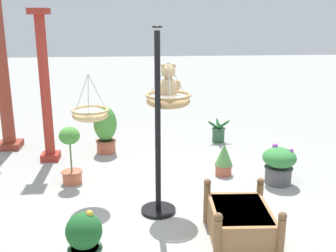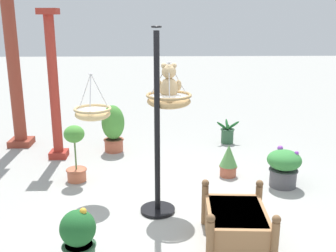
% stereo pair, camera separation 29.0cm
% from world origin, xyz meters
% --- Properties ---
extents(ground_plane, '(40.00, 40.00, 0.00)m').
position_xyz_m(ground_plane, '(0.00, 0.00, 0.00)').
color(ground_plane, '#9E9E99').
extents(display_pole_central, '(0.44, 0.44, 2.31)m').
position_xyz_m(display_pole_central, '(-0.13, -0.05, 0.70)').
color(display_pole_central, black).
rests_on(display_pole_central, ground).
extents(hanging_basket_with_teddy, '(0.57, 0.57, 0.57)m').
position_xyz_m(hanging_basket_with_teddy, '(0.02, 0.20, 1.40)').
color(hanging_basket_with_teddy, tan).
extents(teddy_bear, '(0.32, 0.29, 0.46)m').
position_xyz_m(teddy_bear, '(0.02, 0.22, 1.60)').
color(teddy_bear, tan).
extents(hanging_basket_left_high, '(0.50, 0.50, 0.62)m').
position_xyz_m(hanging_basket_left_high, '(-0.98, 0.48, 1.17)').
color(hanging_basket_left_high, tan).
extents(greenhouse_pillar_left, '(0.31, 0.31, 2.53)m').
position_xyz_m(greenhouse_pillar_left, '(-1.86, 2.02, 1.22)').
color(greenhouse_pillar_left, '#9E2D23').
rests_on(greenhouse_pillar_left, ground).
extents(greenhouse_pillar_right, '(0.44, 0.44, 3.05)m').
position_xyz_m(greenhouse_pillar_right, '(-2.74, 2.74, 1.48)').
color(greenhouse_pillar_right, brown).
rests_on(greenhouse_pillar_right, ground).
extents(wooden_planter_box, '(0.77, 0.97, 0.57)m').
position_xyz_m(wooden_planter_box, '(0.73, -0.82, 0.22)').
color(wooden_planter_box, '#9E7047').
rests_on(wooden_planter_box, ground).
extents(potted_plant_fern_front, '(0.48, 0.47, 0.45)m').
position_xyz_m(potted_plant_fern_front, '(1.25, 2.75, 0.19)').
color(potted_plant_fern_front, '#2D5638').
rests_on(potted_plant_fern_front, ground).
extents(potted_plant_flowering_red, '(0.41, 0.41, 0.86)m').
position_xyz_m(potted_plant_flowering_red, '(-0.92, 2.33, 0.45)').
color(potted_plant_flowering_red, '#AD563D').
rests_on(potted_plant_flowering_red, ground).
extents(potted_plant_tall_leafy, '(0.31, 0.31, 0.87)m').
position_xyz_m(potted_plant_tall_leafy, '(-1.34, 0.97, 0.46)').
color(potted_plant_tall_leafy, '#BC6042').
rests_on(potted_plant_tall_leafy, ground).
extents(potted_plant_small_succulent, '(0.37, 0.37, 0.57)m').
position_xyz_m(potted_plant_small_succulent, '(-0.93, -1.06, 0.27)').
color(potted_plant_small_succulent, '#2D5638').
rests_on(potted_plant_small_succulent, ground).
extents(potted_plant_conical_shrub, '(0.49, 0.49, 0.58)m').
position_xyz_m(potted_plant_conical_shrub, '(1.71, 0.68, 0.30)').
color(potted_plant_conical_shrub, '#4C4C51').
rests_on(potted_plant_conical_shrub, ground).
extents(potted_plant_trailing_ivy, '(0.28, 0.28, 0.51)m').
position_xyz_m(potted_plant_trailing_ivy, '(0.97, 1.08, 0.26)').
color(potted_plant_trailing_ivy, '#AD563D').
rests_on(potted_plant_trailing_ivy, ground).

